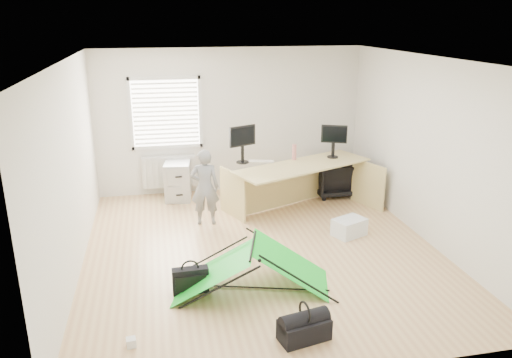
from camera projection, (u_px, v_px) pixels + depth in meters
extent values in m
plane|color=tan|center=(262.00, 249.00, 7.25)|extent=(5.50, 5.50, 0.00)
cube|color=silver|center=(231.00, 121.00, 9.39)|extent=(5.00, 0.02, 2.70)
cube|color=silver|center=(166.00, 113.00, 9.06)|extent=(1.20, 0.06, 1.20)
cube|color=silver|center=(169.00, 171.00, 9.37)|extent=(1.00, 0.12, 0.60)
cube|color=tan|center=(302.00, 188.00, 8.56)|extent=(2.56, 1.68, 0.84)
cube|color=#AFB1B4|center=(178.00, 180.00, 9.17)|extent=(0.53, 0.66, 0.70)
cube|color=black|center=(242.00, 149.00, 8.48)|extent=(0.50, 0.29, 0.47)
cube|color=black|center=(333.00, 146.00, 8.80)|extent=(0.45, 0.27, 0.43)
cube|color=beige|center=(261.00, 161.00, 8.60)|extent=(0.45, 0.25, 0.02)
cylinder|color=#BD6E6A|center=(294.00, 152.00, 8.70)|extent=(0.08, 0.08, 0.27)
imported|color=black|center=(334.00, 178.00, 9.37)|extent=(0.72, 0.74, 0.66)
imported|color=slate|center=(205.00, 187.00, 7.97)|extent=(0.49, 0.36, 1.25)
cube|color=silver|center=(349.00, 227.00, 7.68)|extent=(0.58, 0.50, 0.27)
cube|color=#1F9674|center=(174.00, 191.00, 9.09)|extent=(0.32, 0.14, 0.38)
cube|color=black|center=(191.00, 280.00, 6.08)|extent=(0.44, 0.14, 0.33)
cube|color=silver|center=(131.00, 342.00, 5.11)|extent=(0.11, 0.11, 0.10)
cube|color=black|center=(304.00, 330.00, 5.20)|extent=(0.57, 0.37, 0.23)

